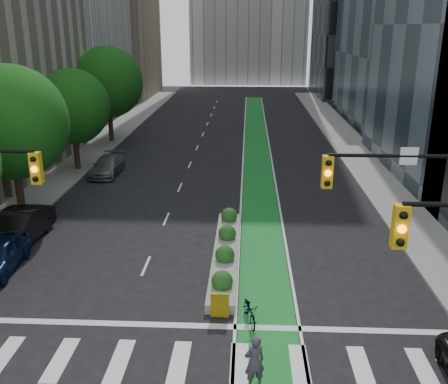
# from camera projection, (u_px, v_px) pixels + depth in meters

# --- Properties ---
(ground) EXTENTS (160.00, 160.00, 0.00)m
(ground) POSITION_uv_depth(u_px,v_px,m) (183.00, 345.00, 17.49)
(ground) COLOR black
(ground) RESTS_ON ground
(sidewalk_left) EXTENTS (3.60, 90.00, 0.15)m
(sidewalk_left) POSITION_uv_depth(u_px,v_px,m) (81.00, 159.00, 41.71)
(sidewalk_left) COLOR gray
(sidewalk_left) RESTS_ON ground
(sidewalk_right) EXTENTS (3.60, 90.00, 0.15)m
(sidewalk_right) POSITION_uv_depth(u_px,v_px,m) (366.00, 163.00, 40.62)
(sidewalk_right) COLOR gray
(sidewalk_right) RESTS_ON ground
(bike_lane_paint) EXTENTS (2.20, 70.00, 0.01)m
(bike_lane_paint) POSITION_uv_depth(u_px,v_px,m) (257.00, 148.00, 45.79)
(bike_lane_paint) COLOR #167E2A
(bike_lane_paint) RESTS_ON ground
(building_tan_far) EXTENTS (14.00, 16.00, 26.00)m
(building_tan_far) POSITION_uv_depth(u_px,v_px,m) (106.00, 11.00, 76.88)
(building_tan_far) COLOR tan
(building_tan_far) RESTS_ON ground
(building_dark_end) EXTENTS (14.00, 18.00, 28.00)m
(building_dark_end) POSITION_uv_depth(u_px,v_px,m) (366.00, 4.00, 76.63)
(building_dark_end) COLOR black
(building_dark_end) RESTS_ON ground
(tree_mid) EXTENTS (6.40, 6.40, 8.78)m
(tree_mid) POSITION_uv_depth(u_px,v_px,m) (10.00, 123.00, 27.62)
(tree_mid) COLOR black
(tree_mid) RESTS_ON ground
(tree_midfar) EXTENTS (5.60, 5.60, 7.76)m
(tree_midfar) POSITION_uv_depth(u_px,v_px,m) (72.00, 107.00, 37.29)
(tree_midfar) COLOR black
(tree_midfar) RESTS_ON ground
(tree_far) EXTENTS (6.60, 6.60, 9.00)m
(tree_far) POSITION_uv_depth(u_px,v_px,m) (108.00, 82.00, 46.54)
(tree_far) COLOR black
(tree_far) RESTS_ON ground
(median_planter) EXTENTS (1.20, 10.26, 1.10)m
(median_planter) POSITION_uv_depth(u_px,v_px,m) (226.00, 251.00, 23.99)
(median_planter) COLOR gray
(median_planter) RESTS_ON ground
(bicycle) EXTENTS (0.96, 1.83, 0.92)m
(bicycle) POSITION_uv_depth(u_px,v_px,m) (250.00, 311.00, 18.76)
(bicycle) COLOR gray
(bicycle) RESTS_ON ground
(cyclist) EXTENTS (0.77, 0.65, 1.81)m
(cyclist) POSITION_uv_depth(u_px,v_px,m) (254.00, 362.00, 15.19)
(cyclist) COLOR #3A3742
(cyclist) RESTS_ON ground
(parked_car_left_mid) EXTENTS (2.10, 5.25, 1.70)m
(parked_car_left_mid) POSITION_uv_depth(u_px,v_px,m) (18.00, 228.00, 25.48)
(parked_car_left_mid) COLOR black
(parked_car_left_mid) RESTS_ON ground
(parked_car_left_far) EXTENTS (1.94, 4.72, 1.37)m
(parked_car_left_far) POSITION_uv_depth(u_px,v_px,m) (107.00, 166.00, 37.54)
(parked_car_left_far) COLOR #5C5F61
(parked_car_left_far) RESTS_ON ground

